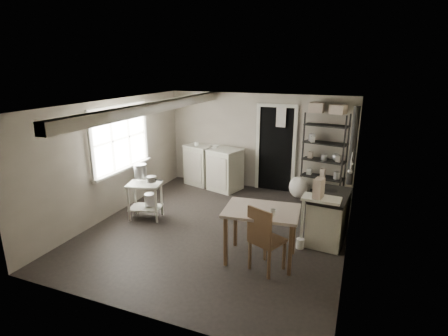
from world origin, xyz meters
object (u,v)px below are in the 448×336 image
at_px(stockpot, 140,171).
at_px(stove, 329,215).
at_px(prep_table, 145,199).
at_px(chair, 268,240).
at_px(base_cabinets, 213,168).
at_px(shelf_rack, 324,158).
at_px(work_table, 261,237).
at_px(flour_sack, 298,188).

distance_m(stockpot, stove, 3.62).
distance_m(prep_table, chair, 2.83).
distance_m(base_cabinets, shelf_rack, 2.67).
distance_m(base_cabinets, stove, 3.47).
xyz_separation_m(stockpot, work_table, (2.67, -0.75, -0.56)).
xyz_separation_m(base_cabinets, stove, (2.96, -1.81, -0.02)).
bearing_deg(work_table, stove, 50.71).
xyz_separation_m(shelf_rack, flour_sack, (-0.50, -0.14, -0.71)).
height_order(stove, work_table, stove).
height_order(stockpot, shelf_rack, shelf_rack).
bearing_deg(base_cabinets, shelf_rack, 19.17).
bearing_deg(flour_sack, stockpot, -141.87).
xyz_separation_m(stove, work_table, (-0.90, -1.10, -0.06)).
bearing_deg(stove, chair, -113.52).
distance_m(stockpot, flour_sack, 3.54).
distance_m(stockpot, chair, 3.03).
bearing_deg(work_table, flour_sack, 88.77).
height_order(stove, flour_sack, stove).
bearing_deg(base_cabinets, flour_sack, 16.02).
bearing_deg(base_cabinets, stove, -14.92).
xyz_separation_m(stockpot, chair, (2.84, -0.97, -0.45)).
relative_size(shelf_rack, work_table, 1.75).
height_order(shelf_rack, chair, shelf_rack).
bearing_deg(chair, stove, 84.74).
xyz_separation_m(stockpot, stove, (3.57, 0.36, -0.50)).
distance_m(stockpot, work_table, 2.83).
bearing_deg(base_cabinets, stockpot, -89.35).
distance_m(base_cabinets, work_table, 3.56).
height_order(base_cabinets, stove, base_cabinets).
height_order(prep_table, flour_sack, prep_table).
height_order(base_cabinets, work_table, base_cabinets).
relative_size(prep_table, chair, 0.71).
distance_m(prep_table, stockpot, 0.57).
xyz_separation_m(prep_table, work_table, (2.53, -0.65, -0.02)).
bearing_deg(stove, work_table, -123.83).
bearing_deg(stockpot, shelf_rack, 35.23).
bearing_deg(stove, prep_table, -166.98).
relative_size(stockpot, stove, 0.25).
relative_size(base_cabinets, shelf_rack, 0.79).
relative_size(stove, flour_sack, 2.08).
bearing_deg(base_cabinets, chair, -38.21).
height_order(prep_table, chair, chair).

